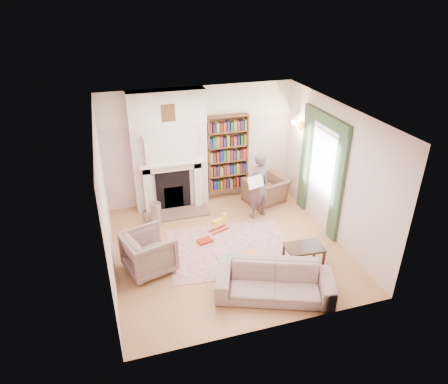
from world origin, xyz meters
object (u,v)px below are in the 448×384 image
object	(u,v)px
bookcase	(227,153)
sofa	(274,282)
armchair_reading	(266,190)
armchair_left	(149,252)
man_reading	(258,186)
rocking_horse	(219,223)
paraffin_heater	(156,214)
coffee_table	(303,256)

from	to	relation	value
bookcase	sofa	xyz separation A→B (m)	(-0.31, -3.70, -0.89)
armchair_reading	sofa	bearing A→B (deg)	54.07
armchair_left	man_reading	distance (m)	2.93
armchair_reading	rocking_horse	bearing A→B (deg)	16.53
paraffin_heater	armchair_left	bearing A→B (deg)	-102.75
coffee_table	paraffin_heater	xyz separation A→B (m)	(-2.44, 2.28, 0.05)
paraffin_heater	rocking_horse	world-z (taller)	paraffin_heater
bookcase	armchair_reading	bearing A→B (deg)	-32.98
bookcase	armchair_left	distance (m)	3.37
bookcase	armchair_left	xyz separation A→B (m)	(-2.25, -2.38, -0.79)
armchair_reading	rocking_horse	distance (m)	1.76
bookcase	armchair_reading	size ratio (longest dim) A/B	1.95
paraffin_heater	armchair_reading	bearing A→B (deg)	6.47
armchair_left	coffee_table	size ratio (longest dim) A/B	1.22
armchair_reading	armchair_left	world-z (taller)	armchair_left
bookcase	armchair_left	bearing A→B (deg)	-133.46
bookcase	sofa	world-z (taller)	bookcase
man_reading	rocking_horse	xyz separation A→B (m)	(-1.02, -0.35, -0.60)
armchair_left	coffee_table	distance (m)	2.89
armchair_left	sofa	size ratio (longest dim) A/B	0.43
bookcase	man_reading	xyz separation A→B (m)	(0.37, -1.13, -0.39)
paraffin_heater	sofa	bearing A→B (deg)	-60.75
bookcase	coffee_table	bearing A→B (deg)	-80.31
bookcase	armchair_reading	xyz separation A→B (m)	(0.82, -0.53, -0.87)
bookcase	coffee_table	distance (m)	3.31
sofa	bookcase	bearing A→B (deg)	106.61
armchair_reading	coffee_table	xyz separation A→B (m)	(-0.29, -2.59, -0.08)
bookcase	man_reading	size ratio (longest dim) A/B	1.17
bookcase	man_reading	world-z (taller)	bookcase
bookcase	man_reading	bearing A→B (deg)	-71.83
man_reading	coffee_table	size ratio (longest dim) A/B	2.26
man_reading	paraffin_heater	distance (m)	2.35
coffee_table	rocking_horse	distance (m)	2.02
man_reading	rocking_horse	size ratio (longest dim) A/B	3.58
rocking_horse	coffee_table	bearing A→B (deg)	-75.06
bookcase	sofa	size ratio (longest dim) A/B	0.93
sofa	coffee_table	bearing A→B (deg)	55.80
sofa	armchair_reading	bearing A→B (deg)	91.72
sofa	rocking_horse	world-z (taller)	sofa
bookcase	armchair_left	size ratio (longest dim) A/B	2.17
armchair_left	sofa	world-z (taller)	armchair_left
bookcase	rocking_horse	distance (m)	1.89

